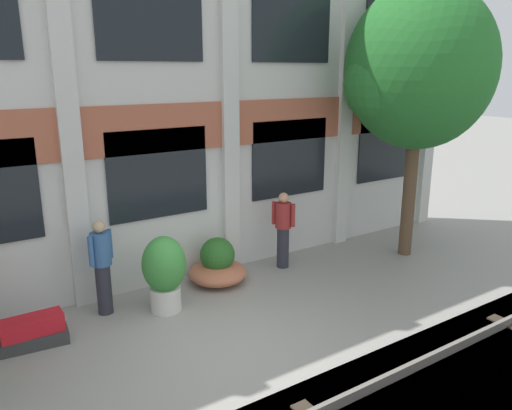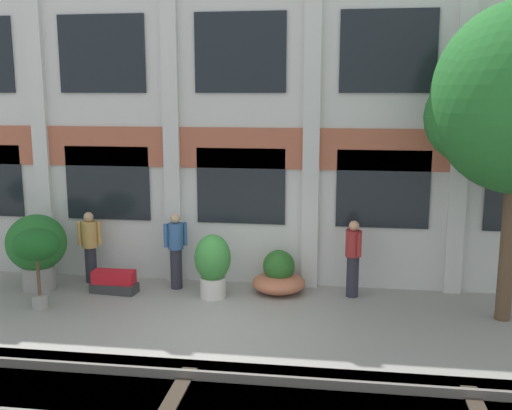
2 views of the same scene
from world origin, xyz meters
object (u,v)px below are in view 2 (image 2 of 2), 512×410
object	(u,v)px
potted_plant_square_trough	(114,282)
potted_plant_fluted_column	(213,263)
potted_plant_tall_urn	(36,247)
resident_near_plants	(90,245)
potted_plant_wide_bowl	(279,277)
potted_plant_glazed_jar	(37,247)
resident_watching_tracks	(176,248)
resident_by_doorway	(353,256)

from	to	relation	value
potted_plant_square_trough	potted_plant_fluted_column	distance (m)	2.27
potted_plant_tall_urn	resident_near_plants	size ratio (longest dim) A/B	1.00
potted_plant_wide_bowl	potted_plant_glazed_jar	world-z (taller)	potted_plant_glazed_jar
potted_plant_glazed_jar	resident_near_plants	bearing A→B (deg)	34.21
potted_plant_wide_bowl	resident_watching_tracks	world-z (taller)	resident_watching_tracks
resident_near_plants	resident_by_doorway	bearing A→B (deg)	70.86
potted_plant_glazed_jar	potted_plant_square_trough	bearing A→B (deg)	-0.03
potted_plant_square_trough	potted_plant_glazed_jar	world-z (taller)	potted_plant_glazed_jar
potted_plant_fluted_column	resident_near_plants	size ratio (longest dim) A/B	0.84
potted_plant_glazed_jar	resident_watching_tracks	bearing A→B (deg)	9.10
potted_plant_square_trough	resident_near_plants	bearing A→B (deg)	140.99
potted_plant_square_trough	resident_by_doorway	distance (m)	5.21
potted_plant_tall_urn	resident_watching_tracks	size ratio (longest dim) A/B	0.96
potted_plant_fluted_column	resident_watching_tracks	distance (m)	1.07
potted_plant_tall_urn	resident_watching_tracks	bearing A→B (deg)	33.78
potted_plant_square_trough	resident_watching_tracks	bearing A→B (deg)	20.85
potted_plant_wide_bowl	resident_by_doorway	xyz separation A→B (m)	(1.59, -0.04, 0.54)
potted_plant_square_trough	potted_plant_fluted_column	bearing A→B (deg)	-0.02
potted_plant_fluted_column	potted_plant_square_trough	bearing A→B (deg)	179.98
potted_plant_fluted_column	resident_watching_tracks	xyz separation A→B (m)	(-0.94, 0.49, 0.16)
potted_plant_wide_bowl	potted_plant_fluted_column	distance (m)	1.51
potted_plant_tall_urn	resident_watching_tracks	distance (m)	2.92
potted_plant_square_trough	resident_near_plants	distance (m)	1.21
potted_plant_square_trough	resident_watching_tracks	size ratio (longest dim) A/B	0.62
potted_plant_tall_urn	resident_near_plants	world-z (taller)	potted_plant_tall_urn
potted_plant_fluted_column	resident_near_plants	bearing A→B (deg)	167.84
potted_plant_square_trough	potted_plant_wide_bowl	distance (m)	3.60
potted_plant_tall_urn	potted_plant_fluted_column	world-z (taller)	potted_plant_tall_urn
resident_by_doorway	potted_plant_wide_bowl	bearing A→B (deg)	-32.56
potted_plant_tall_urn	potted_plant_fluted_column	distance (m)	3.56
potted_plant_wide_bowl	potted_plant_tall_urn	distance (m)	5.06
potted_plant_wide_bowl	potted_plant_fluted_column	world-z (taller)	potted_plant_fluted_column
potted_plant_wide_bowl	resident_near_plants	distance (m)	4.39
potted_plant_tall_urn	resident_near_plants	bearing A→B (deg)	79.24
potted_plant_glazed_jar	resident_by_doorway	size ratio (longest dim) A/B	1.01
resident_watching_tracks	potted_plant_square_trough	bearing A→B (deg)	-98.40
resident_by_doorway	potted_plant_tall_urn	bearing A→B (deg)	-16.64
resident_watching_tracks	resident_near_plants	xyz separation A→B (m)	(-2.07, 0.16, -0.04)
potted_plant_glazed_jar	resident_watching_tracks	world-z (taller)	resident_watching_tracks
potted_plant_square_trough	potted_plant_tall_urn	bearing A→B (deg)	-135.24
potted_plant_glazed_jar	resident_near_plants	size ratio (longest dim) A/B	1.03
potted_plant_square_trough	resident_by_doorway	world-z (taller)	resident_by_doorway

